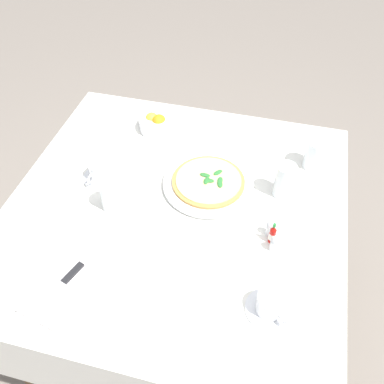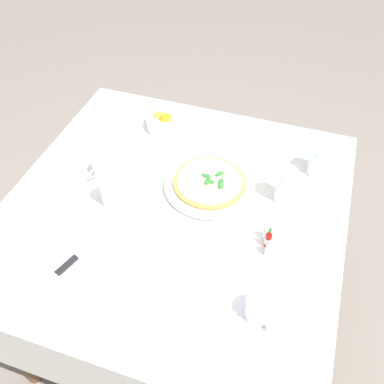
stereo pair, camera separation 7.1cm
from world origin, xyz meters
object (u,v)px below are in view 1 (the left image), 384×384
napkin_folded (62,288)px  water_glass_near_right (315,156)px  coffee_cup_far_left (271,305)px  pizza_plate (208,184)px  pizza (209,181)px  salt_shaker (274,244)px  pepper_shaker (270,229)px  citrus_bowl (158,123)px  hot_sauce_bottle (273,234)px  coffee_cup_left_edge (101,171)px  water_glass_near_left (284,182)px  water_glass_right_edge (111,197)px  dinner_knife (60,286)px

napkin_folded → water_glass_near_right: bearing=148.8°
coffee_cup_far_left → water_glass_near_right: size_ratio=1.17×
pizza_plate → pizza: (-0.00, 0.00, 0.01)m
salt_shaker → napkin_folded: bearing=-62.7°
napkin_folded → pepper_shaker: size_ratio=4.31×
citrus_bowl → pepper_shaker: (0.42, 0.49, -0.00)m
pizza → coffee_cup_far_left: coffee_cup_far_left is taller
pizza → citrus_bowl: 0.37m
hot_sauce_bottle → citrus_bowl: bearing=-131.7°
pizza_plate → water_glass_near_right: 0.39m
pizza → coffee_cup_left_edge: coffee_cup_left_edge is taller
water_glass_near_left → salt_shaker: 0.24m
coffee_cup_far_left → napkin_folded: coffee_cup_far_left is taller
pizza_plate → hot_sauce_bottle: hot_sauce_bottle is taller
pizza_plate → water_glass_near_right: size_ratio=2.79×
pizza → hot_sauce_bottle: (0.18, 0.24, 0.01)m
pizza → napkin_folded: 0.58m
water_glass_right_edge → napkin_folded: 0.33m
pepper_shaker → water_glass_near_right: bearing=161.9°
coffee_cup_left_edge → pepper_shaker: bearing=80.4°
coffee_cup_far_left → water_glass_near_left: (-0.44, -0.01, 0.02)m
pizza → water_glass_near_left: (-0.03, 0.25, 0.03)m
water_glass_near_left → pepper_shaker: (0.18, -0.02, -0.03)m
citrus_bowl → pizza_plate: bearing=44.9°
pizza_plate → napkin_folded: napkin_folded is taller
citrus_bowl → coffee_cup_far_left: bearing=37.8°
pizza → salt_shaker: size_ratio=4.41×
coffee_cup_far_left → hot_sauce_bottle: 0.23m
coffee_cup_left_edge → coffee_cup_far_left: bearing=60.3°
coffee_cup_left_edge → salt_shaker: size_ratio=2.33×
water_glass_near_right → hot_sauce_bottle: water_glass_near_right is taller
salt_shaker → pizza: bearing=-130.3°
napkin_folded → pizza: bearing=160.4°
dinner_knife → citrus_bowl: (-0.76, 0.04, 0.00)m
water_glass_near_right → pizza: bearing=-60.5°
water_glass_near_right → pepper_shaker: size_ratio=1.98×
hot_sauce_bottle → water_glass_near_right: bearing=164.6°
salt_shaker → coffee_cup_left_edge: bearing=-104.3°
water_glass_near_left → water_glass_near_right: bearing=150.4°
water_glass_near_left → dinner_knife: (0.52, -0.55, -0.03)m
water_glass_right_edge → water_glass_near_left: 0.57m
salt_shaker → pepper_shaker: (-0.06, -0.02, 0.00)m
salt_shaker → pizza_plate: bearing=-130.3°
citrus_bowl → water_glass_right_edge: bearing=-2.8°
coffee_cup_far_left → water_glass_right_edge: water_glass_right_edge is taller
water_glass_near_right → dinner_knife: (0.69, -0.65, -0.02)m
water_glass_near_right → water_glass_right_edge: bearing=-60.0°
napkin_folded → hot_sauce_bottle: bearing=132.0°
pizza → water_glass_near_left: water_glass_near_left is taller
water_glass_near_right → citrus_bowl: 0.61m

